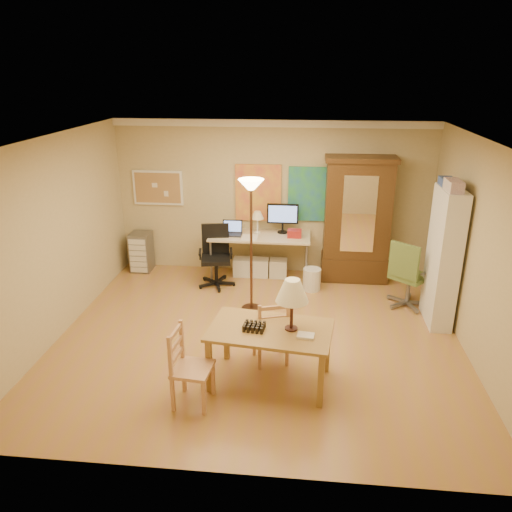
# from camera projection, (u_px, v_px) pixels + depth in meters

# --- Properties ---
(floor) EXTENTS (5.50, 5.50, 0.00)m
(floor) POSITION_uv_depth(u_px,v_px,m) (258.00, 337.00, 6.93)
(floor) COLOR #AA7D3C
(floor) RESTS_ON ground
(crown_molding) EXTENTS (5.50, 0.08, 0.12)m
(crown_molding) POSITION_uv_depth(u_px,v_px,m) (273.00, 123.00, 8.28)
(crown_molding) COLOR white
(crown_molding) RESTS_ON floor
(corkboard) EXTENTS (0.90, 0.04, 0.62)m
(corkboard) POSITION_uv_depth(u_px,v_px,m) (158.00, 188.00, 8.89)
(corkboard) COLOR tan
(corkboard) RESTS_ON floor
(art_panel_left) EXTENTS (0.80, 0.04, 1.00)m
(art_panel_left) POSITION_uv_depth(u_px,v_px,m) (258.00, 193.00, 8.73)
(art_panel_left) COLOR yellow
(art_panel_left) RESTS_ON floor
(art_panel_right) EXTENTS (0.75, 0.04, 0.95)m
(art_panel_right) POSITION_uv_depth(u_px,v_px,m) (310.00, 194.00, 8.65)
(art_panel_right) COLOR teal
(art_panel_right) RESTS_ON floor
(dining_table) EXTENTS (1.50, 1.01, 1.32)m
(dining_table) POSITION_uv_depth(u_px,v_px,m) (278.00, 319.00, 5.67)
(dining_table) COLOR brown
(dining_table) RESTS_ON floor
(ladder_chair_back) EXTENTS (0.50, 0.49, 0.87)m
(ladder_chair_back) POSITION_uv_depth(u_px,v_px,m) (271.00, 333.00, 6.21)
(ladder_chair_back) COLOR #A5764B
(ladder_chair_back) RESTS_ON floor
(ladder_chair_left) EXTENTS (0.44, 0.46, 0.92)m
(ladder_chair_left) POSITION_uv_depth(u_px,v_px,m) (190.00, 369.00, 5.43)
(ladder_chair_left) COLOR #A5764B
(ladder_chair_left) RESTS_ON floor
(torchiere_lamp) EXTENTS (0.37, 0.37, 2.04)m
(torchiere_lamp) POSITION_uv_depth(u_px,v_px,m) (251.00, 207.00, 7.14)
(torchiere_lamp) COLOR #452A1B
(torchiere_lamp) RESTS_ON floor
(computer_desk) EXTENTS (1.74, 0.76, 1.31)m
(computer_desk) POSITION_uv_depth(u_px,v_px,m) (262.00, 251.00, 8.78)
(computer_desk) COLOR #BCAD8A
(computer_desk) RESTS_ON floor
(office_chair_black) EXTENTS (0.64, 0.64, 1.04)m
(office_chair_black) POSITION_uv_depth(u_px,v_px,m) (216.00, 270.00, 8.51)
(office_chair_black) COLOR black
(office_chair_black) RESTS_ON floor
(office_chair_green) EXTENTS (0.69, 0.69, 1.08)m
(office_chair_green) POSITION_uv_depth(u_px,v_px,m) (407.00, 289.00, 7.74)
(office_chair_green) COLOR slate
(office_chair_green) RESTS_ON floor
(drawer_cart) EXTENTS (0.35, 0.42, 0.71)m
(drawer_cart) POSITION_uv_depth(u_px,v_px,m) (141.00, 252.00, 9.11)
(drawer_cart) COLOR slate
(drawer_cart) RESTS_ON floor
(armoire) EXTENTS (1.17, 0.56, 2.16)m
(armoire) POSITION_uv_depth(u_px,v_px,m) (356.00, 228.00, 8.53)
(armoire) COLOR #3D2410
(armoire) RESTS_ON floor
(bookshelf) EXTENTS (0.30, 0.79, 1.99)m
(bookshelf) POSITION_uv_depth(u_px,v_px,m) (443.00, 258.00, 7.04)
(bookshelf) COLOR white
(bookshelf) RESTS_ON floor
(wastebin) EXTENTS (0.30, 0.30, 0.38)m
(wastebin) POSITION_uv_depth(u_px,v_px,m) (312.00, 279.00, 8.35)
(wastebin) COLOR silver
(wastebin) RESTS_ON floor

